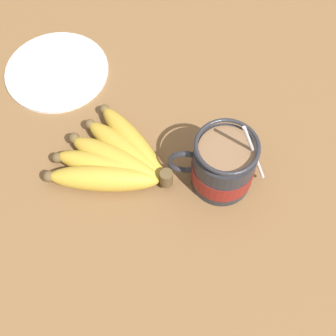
{
  "coord_description": "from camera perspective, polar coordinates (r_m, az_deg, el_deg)",
  "views": [
    {
      "loc": [
        -3.15,
        36.06,
        68.76
      ],
      "look_at": [
        -1.58,
        2.44,
        7.79
      ],
      "focal_mm": 50.0,
      "sensor_mm": 36.0,
      "label": 1
    }
  ],
  "objects": [
    {
      "name": "small_plate",
      "position": [
        0.88,
        -13.39,
        11.42
      ],
      "size": [
        18.51,
        18.51,
        0.6
      ],
      "color": "white",
      "rests_on": "table"
    },
    {
      "name": "coffee_mug",
      "position": [
        0.7,
        6.65,
        0.32
      ],
      "size": [
        15.2,
        9.57,
        14.95
      ],
      "color": "#28282D",
      "rests_on": "table"
    },
    {
      "name": "table",
      "position": [
        0.76,
        -1.1,
        -0.58
      ],
      "size": [
        112.66,
        112.66,
        3.27
      ],
      "color": "brown",
      "rests_on": "ground"
    },
    {
      "name": "banana_bunch",
      "position": [
        0.74,
        -6.39,
        1.0
      ],
      "size": [
        20.01,
        16.45,
        4.31
      ],
      "color": "brown",
      "rests_on": "table"
    }
  ]
}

